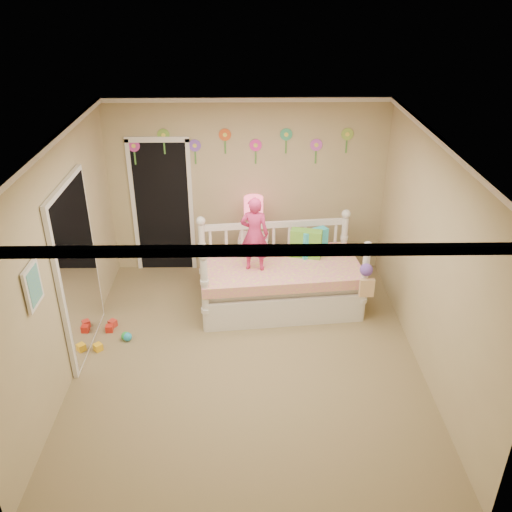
{
  "coord_description": "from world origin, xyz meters",
  "views": [
    {
      "loc": [
        0.0,
        -5.21,
        4.1
      ],
      "look_at": [
        0.1,
        0.6,
        1.05
      ],
      "focal_mm": 38.21,
      "sensor_mm": 36.0,
      "label": 1
    }
  ],
  "objects_px": {
    "child": "(254,234)",
    "nightstand": "(254,257)",
    "daybed": "(280,267)",
    "table_lamp": "(253,211)"
  },
  "relations": [
    {
      "from": "child",
      "to": "nightstand",
      "type": "xyz_separation_m",
      "value": [
        -0.0,
        0.86,
        -0.79
      ]
    },
    {
      "from": "nightstand",
      "to": "daybed",
      "type": "bearing_deg",
      "value": -59.49
    },
    {
      "from": "daybed",
      "to": "nightstand",
      "type": "height_order",
      "value": "daybed"
    },
    {
      "from": "child",
      "to": "nightstand",
      "type": "distance_m",
      "value": 1.17
    },
    {
      "from": "child",
      "to": "nightstand",
      "type": "bearing_deg",
      "value": -82.5
    },
    {
      "from": "daybed",
      "to": "child",
      "type": "xyz_separation_m",
      "value": [
        -0.34,
        -0.14,
        0.56
      ]
    },
    {
      "from": "child",
      "to": "nightstand",
      "type": "height_order",
      "value": "child"
    },
    {
      "from": "table_lamp",
      "to": "daybed",
      "type": "bearing_deg",
      "value": -64.85
    },
    {
      "from": "table_lamp",
      "to": "child",
      "type": "bearing_deg",
      "value": -89.91
    },
    {
      "from": "daybed",
      "to": "table_lamp",
      "type": "relative_size",
      "value": 3.62
    }
  ]
}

